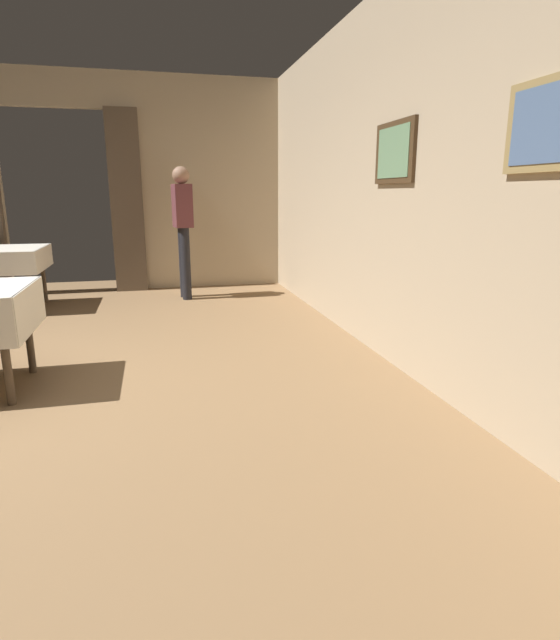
% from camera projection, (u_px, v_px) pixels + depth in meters
% --- Properties ---
extents(wall_right, '(0.16, 8.40, 3.00)m').
position_uv_depth(wall_right, '(415.00, 177.00, 3.82)').
color(wall_right, tan).
rests_on(wall_right, ground).
extents(wall_back, '(6.40, 0.27, 3.00)m').
position_uv_depth(wall_back, '(56.00, 184.00, 7.02)').
color(wall_back, tan).
rests_on(wall_back, ground).
extents(person_waiter_by_doorway, '(0.26, 0.38, 1.72)m').
position_uv_depth(person_waiter_by_doorway, '(183.00, 222.00, 6.68)').
color(person_waiter_by_doorway, black).
rests_on(person_waiter_by_doorway, ground).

